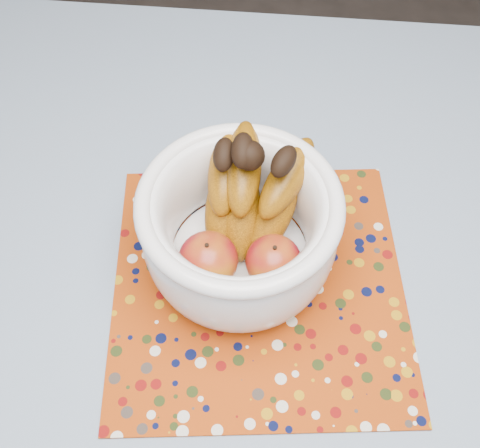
{
  "coord_description": "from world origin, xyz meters",
  "views": [
    {
      "loc": [
        -0.03,
        -0.22,
        1.4
      ],
      "look_at": [
        -0.06,
        0.14,
        0.85
      ],
      "focal_mm": 42.0,
      "sensor_mm": 36.0,
      "label": 1
    }
  ],
  "objects": [
    {
      "name": "placemat",
      "position": [
        -0.04,
        0.11,
        0.76
      ],
      "size": [
        0.41,
        0.41,
        0.0
      ],
      "primitive_type": "cube",
      "rotation": [
        0.0,
        0.0,
        0.12
      ],
      "color": "#983408",
      "rests_on": "tablecloth"
    },
    {
      "name": "fruit_bowl",
      "position": [
        -0.06,
        0.15,
        0.85
      ],
      "size": [
        0.24,
        0.24,
        0.19
      ],
      "color": "white",
      "rests_on": "placemat"
    },
    {
      "name": "table",
      "position": [
        0.0,
        0.0,
        0.67
      ],
      "size": [
        1.2,
        1.2,
        0.75
      ],
      "color": "brown",
      "rests_on": "ground"
    },
    {
      "name": "tablecloth",
      "position": [
        0.0,
        0.0,
        0.76
      ],
      "size": [
        1.32,
        1.32,
        0.01
      ],
      "primitive_type": "cube",
      "color": "slate",
      "rests_on": "table"
    }
  ]
}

